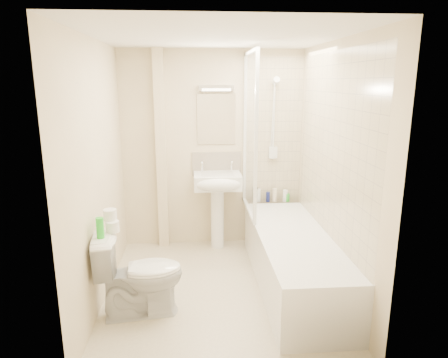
{
  "coord_description": "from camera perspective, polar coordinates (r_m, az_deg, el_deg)",
  "views": [
    {
      "loc": [
        -0.22,
        -3.6,
        2.03
      ],
      "look_at": [
        0.07,
        0.2,
        1.09
      ],
      "focal_mm": 32.0,
      "sensor_mm": 36.0,
      "label": 1
    }
  ],
  "objects": [
    {
      "name": "floor",
      "position": [
        4.14,
        -0.72,
        -15.55
      ],
      "size": [
        2.5,
        2.5,
        0.0
      ],
      "primitive_type": "plane",
      "color": "beige",
      "rests_on": "ground"
    },
    {
      "name": "wall_back",
      "position": [
        4.92,
        -1.68,
        4.12
      ],
      "size": [
        2.2,
        0.02,
        2.4
      ],
      "primitive_type": "cube",
      "color": "beige",
      "rests_on": "ground"
    },
    {
      "name": "wall_left",
      "position": [
        3.8,
        -17.59,
        0.56
      ],
      "size": [
        0.02,
        2.5,
        2.4
      ],
      "primitive_type": "cube",
      "color": "beige",
      "rests_on": "ground"
    },
    {
      "name": "wall_right",
      "position": [
        3.92,
        15.48,
        1.12
      ],
      "size": [
        0.02,
        2.5,
        2.4
      ],
      "primitive_type": "cube",
      "color": "beige",
      "rests_on": "ground"
    },
    {
      "name": "ceiling",
      "position": [
        3.62,
        -0.84,
        19.71
      ],
      "size": [
        2.2,
        2.5,
        0.02
      ],
      "primitive_type": "cube",
      "color": "white",
      "rests_on": "wall_back"
    },
    {
      "name": "tile_back",
      "position": [
        4.97,
        7.04,
        6.74
      ],
      "size": [
        0.7,
        0.01,
        1.75
      ],
      "primitive_type": "cube",
      "color": "beige",
      "rests_on": "wall_back"
    },
    {
      "name": "tile_right",
      "position": [
        3.92,
        15.32,
        4.47
      ],
      "size": [
        0.01,
        2.1,
        1.75
      ],
      "primitive_type": "cube",
      "color": "beige",
      "rests_on": "wall_right"
    },
    {
      "name": "pipe_boxing",
      "position": [
        4.88,
        -8.96,
        3.86
      ],
      "size": [
        0.12,
        0.12,
        2.4
      ],
      "primitive_type": "cube",
      "color": "beige",
      "rests_on": "ground"
    },
    {
      "name": "splashback",
      "position": [
        4.95,
        -1.08,
        2.17
      ],
      "size": [
        0.6,
        0.02,
        0.3
      ],
      "primitive_type": "cube",
      "color": "beige",
      "rests_on": "wall_back"
    },
    {
      "name": "mirror",
      "position": [
        4.86,
        -1.11,
        8.52
      ],
      "size": [
        0.46,
        0.01,
        0.6
      ],
      "primitive_type": "cube",
      "color": "white",
      "rests_on": "wall_back"
    },
    {
      "name": "strip_light",
      "position": [
        4.82,
        -1.12,
        12.88
      ],
      "size": [
        0.42,
        0.07,
        0.07
      ],
      "primitive_type": "cube",
      "color": "silver",
      "rests_on": "wall_back"
    },
    {
      "name": "bathtub",
      "position": [
        4.15,
        9.82,
        -11.17
      ],
      "size": [
        0.7,
        2.1,
        0.55
      ],
      "color": "white",
      "rests_on": "ground"
    },
    {
      "name": "shower_screen",
      "position": [
        4.48,
        3.72,
        6.36
      ],
      "size": [
        0.04,
        0.92,
        1.8
      ],
      "color": "white",
      "rests_on": "bathtub"
    },
    {
      "name": "shower_fixture",
      "position": [
        4.91,
        7.16,
        8.07
      ],
      "size": [
        0.1,
        0.16,
        0.99
      ],
      "color": "white",
      "rests_on": "wall_back"
    },
    {
      "name": "pedestal_sink",
      "position": [
        4.79,
        -0.92,
        -1.55
      ],
      "size": [
        0.56,
        0.5,
        1.08
      ],
      "color": "white",
      "rests_on": "ground"
    },
    {
      "name": "bottle_black_a",
      "position": [
        5.01,
        4.47,
        -2.25
      ],
      "size": [
        0.06,
        0.06,
        0.19
      ],
      "primitive_type": "cylinder",
      "color": "black",
      "rests_on": "bathtub"
    },
    {
      "name": "bottle_white_a",
      "position": [
        5.02,
        4.92,
        -2.36
      ],
      "size": [
        0.06,
        0.06,
        0.17
      ],
      "primitive_type": "cylinder",
      "color": "silver",
      "rests_on": "bathtub"
    },
    {
      "name": "bottle_blue",
      "position": [
        5.05,
        6.3,
        -2.56
      ],
      "size": [
        0.05,
        0.05,
        0.13
      ],
      "primitive_type": "cylinder",
      "color": "navy",
      "rests_on": "bathtub"
    },
    {
      "name": "bottle_cream",
      "position": [
        5.06,
        7.24,
        -2.29
      ],
      "size": [
        0.06,
        0.06,
        0.17
      ],
      "primitive_type": "cylinder",
      "color": "beige",
      "rests_on": "bathtub"
    },
    {
      "name": "bottle_white_b",
      "position": [
        5.09,
        8.73,
        -2.37
      ],
      "size": [
        0.06,
        0.06,
        0.15
      ],
      "primitive_type": "cylinder",
      "color": "white",
      "rests_on": "bathtub"
    },
    {
      "name": "bottle_green",
      "position": [
        5.1,
        8.96,
        -2.62
      ],
      "size": [
        0.07,
        0.07,
        0.1
      ],
      "primitive_type": "cylinder",
      "color": "green",
      "rests_on": "bathtub"
    },
    {
      "name": "toilet",
      "position": [
        3.68,
        -11.96,
        -13.12
      ],
      "size": [
        0.61,
        0.85,
        0.76
      ],
      "primitive_type": "imported",
      "rotation": [
        0.0,
        0.0,
        1.7
      ],
      "color": "white",
      "rests_on": "ground"
    },
    {
      "name": "toilet_roll_lower",
      "position": [
        3.59,
        -15.64,
        -6.56
      ],
      "size": [
        0.11,
        0.11,
        0.09
      ],
      "primitive_type": "cylinder",
      "color": "white",
      "rests_on": "toilet"
    },
    {
      "name": "toilet_roll_upper",
      "position": [
        3.61,
        -15.98,
        -4.92
      ],
      "size": [
        0.11,
        0.11,
        0.09
      ],
      "primitive_type": "cylinder",
      "color": "white",
      "rests_on": "toilet_roll_lower"
    },
    {
      "name": "green_bottle",
      "position": [
        3.47,
        -17.29,
        -6.69
      ],
      "size": [
        0.06,
        0.06,
        0.18
      ],
      "primitive_type": "cylinder",
      "color": "green",
      "rests_on": "toilet"
    }
  ]
}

